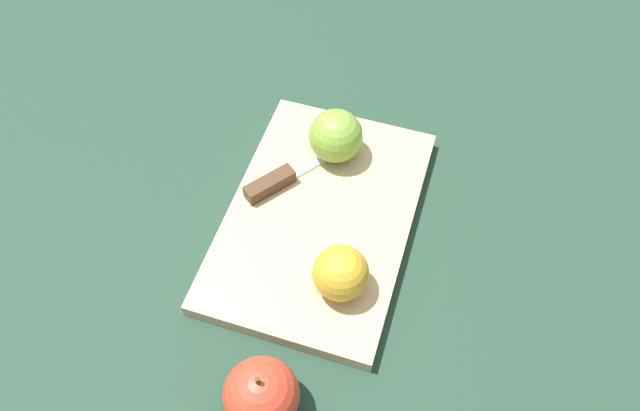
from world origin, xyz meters
name	(u,v)px	position (x,y,z in m)	size (l,w,h in m)	color
ground_plane	(320,223)	(0.00, 0.00, 0.00)	(4.00, 4.00, 0.00)	#1E3828
cutting_board	(320,218)	(0.00, 0.00, 0.01)	(0.39, 0.28, 0.02)	tan
apple_half_left	(341,273)	(-0.09, -0.07, 0.06)	(0.07, 0.07, 0.07)	gold
apple_half_right	(336,136)	(0.10, 0.02, 0.06)	(0.08, 0.08, 0.08)	olive
knife	(275,182)	(0.02, 0.08, 0.03)	(0.15, 0.10, 0.02)	silver
apple_whole	(261,395)	(-0.25, -0.05, 0.04)	(0.09, 0.09, 0.10)	red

